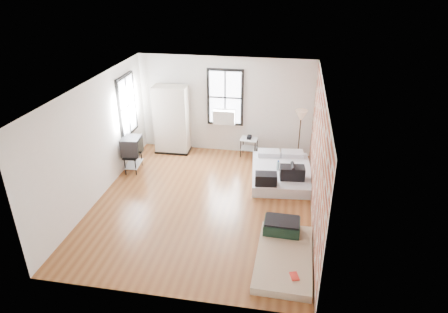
% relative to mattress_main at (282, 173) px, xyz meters
% --- Properties ---
extents(ground, '(6.00, 6.00, 0.00)m').
position_rel_mattress_main_xyz_m(ground, '(-1.75, -1.48, -0.18)').
color(ground, brown).
rests_on(ground, ground).
extents(room_shell, '(5.02, 6.02, 2.80)m').
position_rel_mattress_main_xyz_m(room_shell, '(-1.52, -1.12, 1.56)').
color(room_shell, silver).
rests_on(room_shell, ground).
extents(mattress_main, '(1.71, 2.20, 0.66)m').
position_rel_mattress_main_xyz_m(mattress_main, '(0.00, 0.00, 0.00)').
color(mattress_main, silver).
rests_on(mattress_main, ground).
extents(mattress_bare, '(1.07, 1.98, 0.42)m').
position_rel_mattress_main_xyz_m(mattress_bare, '(0.18, -3.04, -0.05)').
color(mattress_bare, tan).
rests_on(mattress_bare, ground).
extents(wardrobe, '(1.02, 0.59, 1.99)m').
position_rel_mattress_main_xyz_m(wardrobe, '(-3.27, 1.17, 0.81)').
color(wardrobe, black).
rests_on(wardrobe, ground).
extents(side_table, '(0.51, 0.42, 0.63)m').
position_rel_mattress_main_xyz_m(side_table, '(-1.00, 1.24, 0.24)').
color(side_table, black).
rests_on(side_table, ground).
extents(floor_lamp, '(0.32, 0.32, 1.50)m').
position_rel_mattress_main_xyz_m(floor_lamp, '(0.40, 1.17, 1.09)').
color(floor_lamp, black).
rests_on(floor_lamp, ground).
extents(tv_stand, '(0.52, 0.71, 0.96)m').
position_rel_mattress_main_xyz_m(tv_stand, '(-3.96, -0.21, 0.50)').
color(tv_stand, black).
rests_on(tv_stand, ground).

